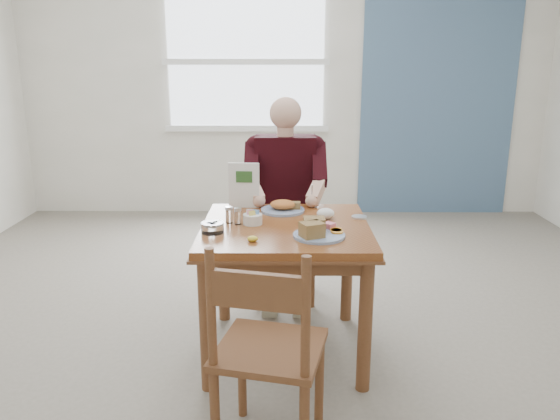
{
  "coord_description": "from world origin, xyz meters",
  "views": [
    {
      "loc": [
        -0.01,
        -2.82,
        1.6
      ],
      "look_at": [
        -0.03,
        0.0,
        0.83
      ],
      "focal_mm": 35.0,
      "sensor_mm": 36.0,
      "label": 1
    }
  ],
  "objects_px": {
    "table": "(286,244)",
    "far_plate": "(284,207)",
    "near_plate": "(317,230)",
    "chair_far": "(285,229)",
    "chair_near": "(267,352)",
    "diner": "(285,185)"
  },
  "relations": [
    {
      "from": "table",
      "to": "far_plate",
      "type": "distance_m",
      "value": 0.31
    },
    {
      "from": "far_plate",
      "to": "near_plate",
      "type": "bearing_deg",
      "value": -70.87
    },
    {
      "from": "chair_near",
      "to": "diner",
      "type": "height_order",
      "value": "diner"
    },
    {
      "from": "chair_near",
      "to": "far_plate",
      "type": "bearing_deg",
      "value": 86.69
    },
    {
      "from": "chair_near",
      "to": "near_plate",
      "type": "relative_size",
      "value": 2.91
    },
    {
      "from": "near_plate",
      "to": "far_plate",
      "type": "distance_m",
      "value": 0.51
    },
    {
      "from": "table",
      "to": "chair_far",
      "type": "xyz_separation_m",
      "value": [
        0.0,
        0.8,
        -0.16
      ]
    },
    {
      "from": "table",
      "to": "near_plate",
      "type": "height_order",
      "value": "near_plate"
    },
    {
      "from": "near_plate",
      "to": "far_plate",
      "type": "height_order",
      "value": "near_plate"
    },
    {
      "from": "chair_near",
      "to": "diner",
      "type": "bearing_deg",
      "value": 87.2
    },
    {
      "from": "chair_near",
      "to": "diner",
      "type": "xyz_separation_m",
      "value": [
        0.08,
        1.57,
        0.33
      ]
    },
    {
      "from": "chair_near",
      "to": "far_plate",
      "type": "height_order",
      "value": "chair_near"
    },
    {
      "from": "chair_far",
      "to": "near_plate",
      "type": "height_order",
      "value": "chair_far"
    },
    {
      "from": "chair_far",
      "to": "far_plate",
      "type": "height_order",
      "value": "chair_far"
    },
    {
      "from": "table",
      "to": "diner",
      "type": "xyz_separation_m",
      "value": [
        0.0,
        0.71,
        0.17
      ]
    },
    {
      "from": "diner",
      "to": "table",
      "type": "bearing_deg",
      "value": -90.0
    },
    {
      "from": "chair_far",
      "to": "far_plate",
      "type": "distance_m",
      "value": 0.6
    },
    {
      "from": "chair_far",
      "to": "near_plate",
      "type": "relative_size",
      "value": 2.91
    },
    {
      "from": "chair_far",
      "to": "table",
      "type": "bearing_deg",
      "value": -90.0
    },
    {
      "from": "table",
      "to": "diner",
      "type": "distance_m",
      "value": 0.73
    },
    {
      "from": "table",
      "to": "near_plate",
      "type": "relative_size",
      "value": 2.82
    },
    {
      "from": "diner",
      "to": "near_plate",
      "type": "height_order",
      "value": "diner"
    }
  ]
}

